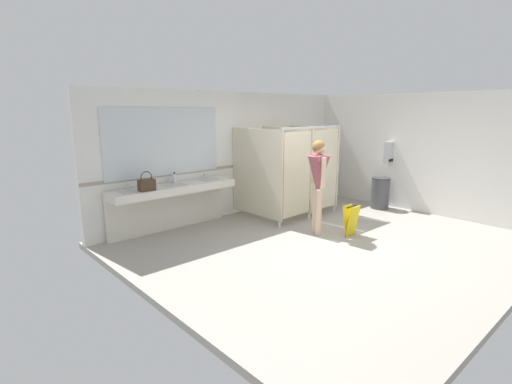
{
  "coord_description": "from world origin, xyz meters",
  "views": [
    {
      "loc": [
        -5.22,
        -3.81,
        2.24
      ],
      "look_at": [
        -1.42,
        0.37,
        1.01
      ],
      "focal_mm": 26.58,
      "sensor_mm": 36.0,
      "label": 1
    }
  ],
  "objects_px": {
    "handbag": "(147,184)",
    "soap_dispenser": "(175,178)",
    "trash_bin": "(380,193)",
    "person_standing": "(318,175)",
    "paper_cup": "(144,188)",
    "wet_floor_sign": "(351,220)",
    "paper_towel_dispenser_upper": "(390,152)"
  },
  "relations": [
    {
      "from": "handbag",
      "to": "soap_dispenser",
      "type": "bearing_deg",
      "value": 22.58
    },
    {
      "from": "trash_bin",
      "to": "soap_dispenser",
      "type": "bearing_deg",
      "value": 157.18
    },
    {
      "from": "person_standing",
      "to": "paper_cup",
      "type": "distance_m",
      "value": 3.05
    },
    {
      "from": "person_standing",
      "to": "soap_dispenser",
      "type": "relative_size",
      "value": 8.24
    },
    {
      "from": "handbag",
      "to": "trash_bin",
      "type": "bearing_deg",
      "value": -16.82
    },
    {
      "from": "soap_dispenser",
      "to": "wet_floor_sign",
      "type": "relative_size",
      "value": 0.37
    },
    {
      "from": "paper_towel_dispenser_upper",
      "to": "soap_dispenser",
      "type": "distance_m",
      "value": 4.95
    },
    {
      "from": "handbag",
      "to": "person_standing",
      "type": "bearing_deg",
      "value": -34.41
    },
    {
      "from": "paper_cup",
      "to": "wet_floor_sign",
      "type": "xyz_separation_m",
      "value": [
        2.86,
        -2.23,
        -0.65
      ]
    },
    {
      "from": "soap_dispenser",
      "to": "paper_cup",
      "type": "relative_size",
      "value": 2.32
    },
    {
      "from": "paper_towel_dispenser_upper",
      "to": "soap_dispenser",
      "type": "bearing_deg",
      "value": 158.49
    },
    {
      "from": "person_standing",
      "to": "wet_floor_sign",
      "type": "xyz_separation_m",
      "value": [
        0.35,
        -0.5,
        -0.8
      ]
    },
    {
      "from": "trash_bin",
      "to": "soap_dispenser",
      "type": "relative_size",
      "value": 3.45
    },
    {
      "from": "wet_floor_sign",
      "to": "handbag",
      "type": "bearing_deg",
      "value": 142.11
    },
    {
      "from": "person_standing",
      "to": "wet_floor_sign",
      "type": "distance_m",
      "value": 1.01
    },
    {
      "from": "soap_dispenser",
      "to": "wet_floor_sign",
      "type": "distance_m",
      "value": 3.35
    },
    {
      "from": "trash_bin",
      "to": "person_standing",
      "type": "bearing_deg",
      "value": -175.92
    },
    {
      "from": "person_standing",
      "to": "trash_bin",
      "type": "bearing_deg",
      "value": 4.08
    },
    {
      "from": "paper_towel_dispenser_upper",
      "to": "trash_bin",
      "type": "xyz_separation_m",
      "value": [
        -0.29,
        0.0,
        -0.92
      ]
    },
    {
      "from": "wet_floor_sign",
      "to": "soap_dispenser",
      "type": "bearing_deg",
      "value": 130.33
    },
    {
      "from": "paper_towel_dispenser_upper",
      "to": "handbag",
      "type": "height_order",
      "value": "paper_towel_dispenser_upper"
    },
    {
      "from": "handbag",
      "to": "wet_floor_sign",
      "type": "bearing_deg",
      "value": -37.89
    },
    {
      "from": "paper_towel_dispenser_upper",
      "to": "wet_floor_sign",
      "type": "relative_size",
      "value": 0.87
    },
    {
      "from": "trash_bin",
      "to": "person_standing",
      "type": "distance_m",
      "value": 2.65
    },
    {
      "from": "handbag",
      "to": "soap_dispenser",
      "type": "xyz_separation_m",
      "value": [
        0.71,
        0.3,
        -0.02
      ]
    },
    {
      "from": "trash_bin",
      "to": "handbag",
      "type": "xyz_separation_m",
      "value": [
        -5.02,
        1.52,
        0.64
      ]
    },
    {
      "from": "trash_bin",
      "to": "handbag",
      "type": "height_order",
      "value": "handbag"
    },
    {
      "from": "person_standing",
      "to": "paper_cup",
      "type": "xyz_separation_m",
      "value": [
        -2.51,
        1.73,
        -0.16
      ]
    },
    {
      "from": "handbag",
      "to": "paper_cup",
      "type": "relative_size",
      "value": 3.76
    },
    {
      "from": "trash_bin",
      "to": "paper_cup",
      "type": "relative_size",
      "value": 8.0
    },
    {
      "from": "paper_cup",
      "to": "wet_floor_sign",
      "type": "height_order",
      "value": "paper_cup"
    },
    {
      "from": "handbag",
      "to": "soap_dispenser",
      "type": "distance_m",
      "value": 0.77
    }
  ]
}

